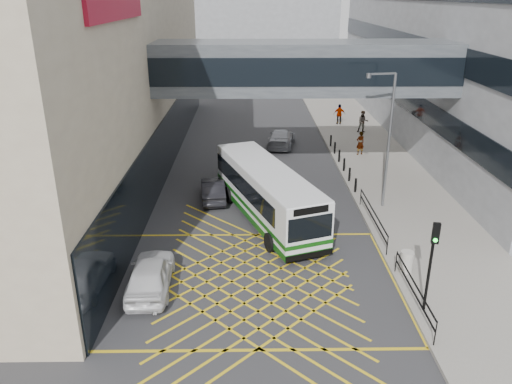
{
  "coord_description": "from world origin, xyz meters",
  "views": [
    {
      "loc": [
        -0.3,
        -18.71,
        11.71
      ],
      "look_at": [
        0.0,
        4.0,
        2.6
      ],
      "focal_mm": 35.0,
      "sensor_mm": 36.0,
      "label": 1
    }
  ],
  "objects_px": {
    "pedestrian_a": "(360,143)",
    "pedestrian_c": "(339,114)",
    "bus": "(266,192)",
    "traffic_light": "(432,254)",
    "car_white": "(150,274)",
    "car_silver": "(281,138)",
    "pedestrian_b": "(363,122)",
    "street_lamp": "(387,133)",
    "litter_bin": "(406,262)",
    "car_dark": "(213,190)"
  },
  "relations": [
    {
      "from": "pedestrian_a",
      "to": "pedestrian_c",
      "type": "distance_m",
      "value": 9.52
    },
    {
      "from": "car_dark",
      "to": "pedestrian_b",
      "type": "height_order",
      "value": "pedestrian_b"
    },
    {
      "from": "car_silver",
      "to": "traffic_light",
      "type": "relative_size",
      "value": 1.26
    },
    {
      "from": "street_lamp",
      "to": "pedestrian_a",
      "type": "relative_size",
      "value": 4.22
    },
    {
      "from": "car_silver",
      "to": "litter_bin",
      "type": "height_order",
      "value": "car_silver"
    },
    {
      "from": "street_lamp",
      "to": "pedestrian_a",
      "type": "height_order",
      "value": "street_lamp"
    },
    {
      "from": "bus",
      "to": "car_dark",
      "type": "distance_m",
      "value": 4.31
    },
    {
      "from": "car_white",
      "to": "car_dark",
      "type": "bearing_deg",
      "value": -103.64
    },
    {
      "from": "car_dark",
      "to": "litter_bin",
      "type": "distance_m",
      "value": 12.7
    },
    {
      "from": "litter_bin",
      "to": "car_dark",
      "type": "bearing_deg",
      "value": 136.11
    },
    {
      "from": "bus",
      "to": "pedestrian_b",
      "type": "bearing_deg",
      "value": 42.92
    },
    {
      "from": "pedestrian_a",
      "to": "pedestrian_c",
      "type": "bearing_deg",
      "value": -110.98
    },
    {
      "from": "litter_bin",
      "to": "pedestrian_c",
      "type": "height_order",
      "value": "pedestrian_c"
    },
    {
      "from": "car_silver",
      "to": "pedestrian_c",
      "type": "relative_size",
      "value": 2.57
    },
    {
      "from": "bus",
      "to": "car_silver",
      "type": "distance_m",
      "value": 14.12
    },
    {
      "from": "traffic_light",
      "to": "street_lamp",
      "type": "distance_m",
      "value": 10.49
    },
    {
      "from": "traffic_light",
      "to": "pedestrian_a",
      "type": "relative_size",
      "value": 2.11
    },
    {
      "from": "pedestrian_a",
      "to": "pedestrian_c",
      "type": "relative_size",
      "value": 0.97
    },
    {
      "from": "bus",
      "to": "car_silver",
      "type": "bearing_deg",
      "value": 63.22
    },
    {
      "from": "car_silver",
      "to": "bus",
      "type": "bearing_deg",
      "value": 92.85
    },
    {
      "from": "traffic_light",
      "to": "litter_bin",
      "type": "xyz_separation_m",
      "value": [
        0.14,
        2.96,
        -2.0
      ]
    },
    {
      "from": "street_lamp",
      "to": "bus",
      "type": "bearing_deg",
      "value": -179.48
    },
    {
      "from": "car_silver",
      "to": "pedestrian_c",
      "type": "height_order",
      "value": "pedestrian_c"
    },
    {
      "from": "car_silver",
      "to": "traffic_light",
      "type": "height_order",
      "value": "traffic_light"
    },
    {
      "from": "car_white",
      "to": "car_dark",
      "type": "height_order",
      "value": "car_white"
    },
    {
      "from": "car_dark",
      "to": "traffic_light",
      "type": "xyz_separation_m",
      "value": [
        9.02,
        -11.77,
        2.0
      ]
    },
    {
      "from": "car_white",
      "to": "pedestrian_c",
      "type": "height_order",
      "value": "pedestrian_c"
    },
    {
      "from": "car_silver",
      "to": "traffic_light",
      "type": "xyz_separation_m",
      "value": [
        4.2,
        -22.94,
        1.9
      ]
    },
    {
      "from": "pedestrian_a",
      "to": "car_dark",
      "type": "bearing_deg",
      "value": 17.39
    },
    {
      "from": "litter_bin",
      "to": "car_white",
      "type": "bearing_deg",
      "value": -174.63
    },
    {
      "from": "car_dark",
      "to": "pedestrian_a",
      "type": "xyz_separation_m",
      "value": [
        10.65,
        8.39,
        0.42
      ]
    },
    {
      "from": "bus",
      "to": "car_white",
      "type": "xyz_separation_m",
      "value": [
        -5.08,
        -7.03,
        -0.85
      ]
    },
    {
      "from": "car_dark",
      "to": "pedestrian_c",
      "type": "xyz_separation_m",
      "value": [
        10.68,
        17.91,
        0.45
      ]
    },
    {
      "from": "litter_bin",
      "to": "pedestrian_c",
      "type": "xyz_separation_m",
      "value": [
        1.52,
        26.72,
        0.45
      ]
    },
    {
      "from": "bus",
      "to": "traffic_light",
      "type": "relative_size",
      "value": 2.83
    },
    {
      "from": "traffic_light",
      "to": "pedestrian_b",
      "type": "distance_m",
      "value": 26.97
    },
    {
      "from": "bus",
      "to": "litter_bin",
      "type": "xyz_separation_m",
      "value": [
        6.03,
        -5.99,
        -0.95
      ]
    },
    {
      "from": "car_white",
      "to": "pedestrian_c",
      "type": "relative_size",
      "value": 2.52
    },
    {
      "from": "car_silver",
      "to": "traffic_light",
      "type": "bearing_deg",
      "value": 110.12
    },
    {
      "from": "street_lamp",
      "to": "pedestrian_c",
      "type": "xyz_separation_m",
      "value": [
        0.88,
        19.39,
        -3.42
      ]
    },
    {
      "from": "car_white",
      "to": "car_dark",
      "type": "distance_m",
      "value": 10.04
    },
    {
      "from": "bus",
      "to": "car_dark",
      "type": "xyz_separation_m",
      "value": [
        -3.12,
        2.82,
        -0.95
      ]
    },
    {
      "from": "bus",
      "to": "pedestrian_b",
      "type": "height_order",
      "value": "bus"
    },
    {
      "from": "car_white",
      "to": "car_silver",
      "type": "xyz_separation_m",
      "value": [
        6.77,
        21.02,
        -0.0
      ]
    },
    {
      "from": "traffic_light",
      "to": "litter_bin",
      "type": "height_order",
      "value": "traffic_light"
    },
    {
      "from": "car_silver",
      "to": "pedestrian_a",
      "type": "xyz_separation_m",
      "value": [
        5.84,
        -2.78,
        0.32
      ]
    },
    {
      "from": "bus",
      "to": "car_white",
      "type": "distance_m",
      "value": 8.72
    },
    {
      "from": "bus",
      "to": "traffic_light",
      "type": "xyz_separation_m",
      "value": [
        5.89,
        -8.95,
        1.05
      ]
    },
    {
      "from": "car_dark",
      "to": "pedestrian_c",
      "type": "distance_m",
      "value": 20.86
    },
    {
      "from": "car_white",
      "to": "pedestrian_b",
      "type": "xyz_separation_m",
      "value": [
        14.21,
        24.81,
        0.36
      ]
    }
  ]
}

